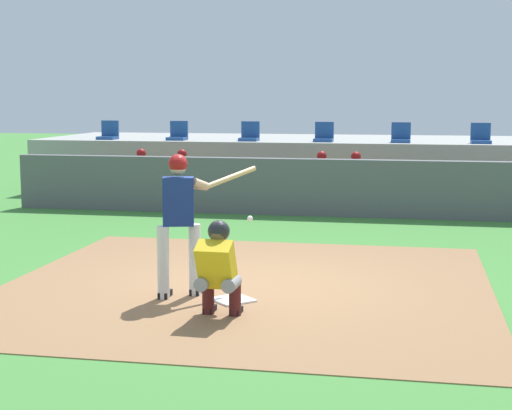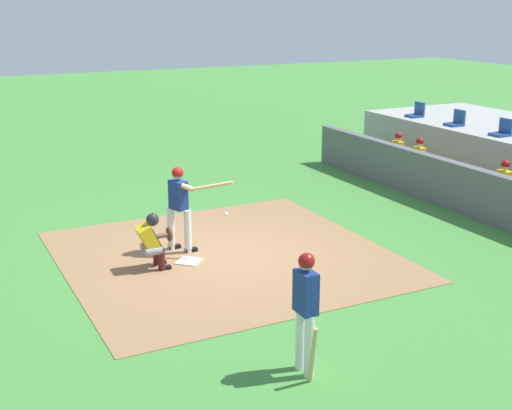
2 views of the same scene
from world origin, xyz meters
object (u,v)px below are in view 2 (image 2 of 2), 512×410
Objects in this scene: on_deck_batter at (306,306)px; dugout_player_1 at (415,160)px; catcher_crouched at (154,239)px; stadium_seat_2 at (502,131)px; dugout_player_2 at (500,185)px; stadium_seat_1 at (456,121)px; dugout_player_0 at (394,153)px; batter_at_plate at (180,204)px; stadium_seat_0 at (416,113)px; home_plate at (189,261)px.

on_deck_batter reaches higher than dugout_player_1.
dugout_player_1 is (-3.05, 8.86, 0.06)m from catcher_crouched.
catcher_crouched is 3.93× the size of stadium_seat_2.
dugout_player_2 is 4.46m from stadium_seat_1.
dugout_player_0 is at bearing 180.00° from dugout_player_2.
dugout_player_1 is at bearing -71.94° from stadium_seat_1.
batter_at_plate is at bearing -73.58° from dugout_player_1.
on_deck_batter is 3.72× the size of stadium_seat_0.
catcher_crouched is at bearing -71.18° from stadium_seat_1.
on_deck_batter reaches higher than dugout_player_2.
dugout_player_2 is (0.17, 8.86, 0.06)m from catcher_crouched.
stadium_seat_0 is at bearing 141.09° from dugout_player_1.
stadium_seat_1 is (1.86, 0.00, 0.00)m from stadium_seat_0.
dugout_player_0 is at bearing 112.61° from batter_at_plate.
on_deck_batter is 1.37× the size of dugout_player_0.
dugout_player_2 is (3.22, 0.00, 0.00)m from dugout_player_1.
on_deck_batter is 11.36m from dugout_player_1.
stadium_seat_2 is (-1.86, 10.89, 0.93)m from catcher_crouched.
stadium_seat_0 reaches higher than home_plate.
dugout_player_0 is (-4.03, 8.14, 0.65)m from home_plate.
dugout_player_0 is 0.98m from dugout_player_1.
catcher_crouched is 8.86m from dugout_player_2.
stadium_seat_2 is at bearing 122.63° from on_deck_batter.
stadium_seat_0 is 3.71m from stadium_seat_2.
stadium_seat_0 reaches higher than on_deck_batter.
stadium_seat_0 is at bearing 115.88° from batter_at_plate.
stadium_seat_1 is (-8.45, 10.30, 0.51)m from on_deck_batter.
batter_at_plate is at bearing -67.39° from dugout_player_0.
batter_at_plate is 1.39× the size of dugout_player_0.
stadium_seat_0 and stadium_seat_1 have the same top height.
batter_at_plate is 1.14m from catcher_crouched.
stadium_seat_1 is (-3.71, 10.18, 1.51)m from home_plate.
stadium_seat_0 is at bearing 135.03° from on_deck_batter.
catcher_crouched is 11.09m from stadium_seat_2.
dugout_player_0 is 2.23m from stadium_seat_1.
on_deck_batter is 1.37× the size of dugout_player_1.
stadium_seat_1 is at bearing 180.00° from stadium_seat_2.
stadium_seat_2 is at bearing 99.67° from catcher_crouched.
stadium_seat_2 is at bearing 100.34° from home_plate.
stadium_seat_2 reaches higher than dugout_player_1.
catcher_crouched is at bearing -172.80° from on_deck_batter.
on_deck_batter is 14.58m from stadium_seat_0.
on_deck_batter is 12.05m from dugout_player_0.
stadium_seat_1 is 1.86m from stadium_seat_2.
batter_at_plate is at bearing 172.25° from home_plate.
stadium_seat_1 reaches higher than dugout_player_1.
dugout_player_2 is (0.84, 8.05, -0.36)m from batter_at_plate.
stadium_seat_0 reaches higher than dugout_player_0.
stadium_seat_1 is at bearing 0.00° from stadium_seat_0.
catcher_crouched is 3.93× the size of stadium_seat_1.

